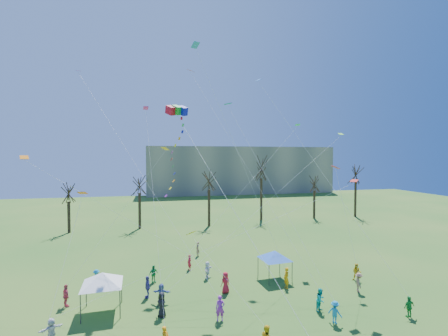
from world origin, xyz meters
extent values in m
cube|color=gray|center=(22.00, 82.00, 7.50)|extent=(60.00, 14.00, 15.00)
cylinder|color=black|center=(-18.66, 34.69, 2.43)|extent=(0.44, 0.44, 4.85)
cylinder|color=black|center=(-8.05, 35.28, 2.94)|extent=(0.44, 0.44, 5.88)
cylinder|color=black|center=(3.42, 34.62, 3.13)|extent=(0.44, 0.44, 6.25)
cylinder|color=black|center=(13.80, 37.47, 3.91)|extent=(0.44, 0.44, 7.82)
cylinder|color=black|center=(24.27, 36.76, 2.67)|extent=(0.44, 0.44, 5.35)
cylinder|color=black|center=(33.10, 36.62, 3.42)|extent=(0.44, 0.44, 6.85)
cube|color=red|center=(-4.22, 9.93, 15.85)|extent=(0.94, 1.17, 1.02)
cube|color=green|center=(-3.71, 9.93, 15.85)|extent=(0.94, 1.17, 1.02)
cube|color=#0E12B9|center=(-3.20, 9.93, 15.85)|extent=(0.94, 1.17, 1.02)
cylinder|color=white|center=(-0.57, 3.62, 8.65)|extent=(0.02, 0.02, 19.01)
cylinder|color=#3F3F44|center=(-10.81, 5.86, 1.07)|extent=(0.08, 0.08, 2.15)
cylinder|color=#3F3F44|center=(-8.16, 6.00, 1.07)|extent=(0.08, 0.08, 2.15)
cylinder|color=#3F3F44|center=(-10.96, 8.51, 1.07)|extent=(0.08, 0.08, 2.15)
cylinder|color=#3F3F44|center=(-8.31, 8.66, 1.07)|extent=(0.08, 0.08, 2.15)
pyramid|color=white|center=(-9.56, 7.26, 2.61)|extent=(4.08, 4.08, 0.92)
cylinder|color=#3F3F44|center=(4.56, 9.14, 0.97)|extent=(0.07, 0.07, 1.95)
cylinder|color=#3F3F44|center=(6.96, 9.38, 0.97)|extent=(0.07, 0.07, 1.95)
cylinder|color=#3F3F44|center=(4.32, 11.54, 0.97)|extent=(0.07, 0.07, 1.95)
cylinder|color=#3F3F44|center=(6.72, 11.78, 0.97)|extent=(0.07, 0.07, 1.95)
pyramid|color=blue|center=(5.64, 10.46, 2.37)|extent=(3.69, 3.69, 0.84)
imported|color=#1680B3|center=(6.81, 2.00, 0.80)|extent=(1.06, 1.18, 1.59)
imported|color=green|center=(12.63, 1.56, 0.78)|extent=(0.94, 0.46, 1.55)
imported|color=silver|center=(-12.13, 3.92, 0.78)|extent=(1.47, 1.14, 1.56)
imported|color=black|center=(-5.18, 5.64, 0.91)|extent=(0.92, 1.05, 1.81)
imported|color=purple|center=(-1.08, 4.14, 0.90)|extent=(0.72, 0.54, 1.81)
imported|color=#0BA7A0|center=(6.74, 3.84, 0.87)|extent=(1.06, 1.01, 1.73)
imported|color=#9F7256|center=(11.73, 6.13, 0.84)|extent=(1.01, 1.25, 1.69)
imported|color=#DE4A62|center=(-12.50, 8.78, 0.89)|extent=(0.92, 1.12, 1.78)
imported|color=#4C60A6|center=(-5.16, 7.85, 0.79)|extent=(1.54, 0.88, 1.58)
imported|color=red|center=(0.32, 8.54, 0.90)|extent=(1.04, 0.87, 1.81)
imported|color=orange|center=(5.88, 8.26, 0.93)|extent=(0.45, 0.68, 1.86)
imported|color=gold|center=(13.12, 8.33, 0.82)|extent=(1.01, 1.00, 1.65)
imported|color=#167AB2|center=(-10.87, 12.37, 0.78)|extent=(1.16, 0.94, 1.56)
imported|color=#1F9149|center=(-5.80, 12.18, 0.81)|extent=(1.01, 0.87, 1.63)
imported|color=white|center=(-0.64, 12.14, 0.81)|extent=(1.21, 1.53, 1.62)
imported|color=#524698|center=(-6.28, 9.08, 0.91)|extent=(0.47, 1.08, 1.82)
imported|color=red|center=(-2.14, 14.64, 0.80)|extent=(0.58, 0.69, 1.59)
imported|color=#996A53|center=(-0.71, 18.88, 0.87)|extent=(0.65, 0.75, 1.74)
cube|color=#FF530D|center=(-10.72, 6.63, 9.22)|extent=(0.63, 0.78, 0.26)
cylinder|color=white|center=(-11.17, 3.55, 5.26)|extent=(0.01, 0.01, 9.77)
cube|color=#DC24A5|center=(-6.41, 14.00, 16.59)|extent=(0.54, 0.65, 0.26)
cylinder|color=white|center=(-5.75, 7.61, 8.94)|extent=(0.01, 0.01, 19.66)
cube|color=yellow|center=(-3.13, 4.24, 6.47)|extent=(0.77, 0.78, 0.33)
cylinder|color=white|center=(-1.12, 2.05, 3.89)|extent=(0.01, 0.01, 7.63)
cube|color=teal|center=(1.37, 12.04, 16.96)|extent=(0.78, 0.61, 0.18)
cylinder|color=white|center=(4.09, 7.02, 9.13)|extent=(0.01, 0.01, 19.06)
cube|color=blue|center=(6.68, 18.50, 21.07)|extent=(0.84, 0.79, 0.36)
cylinder|color=white|center=(9.65, 10.03, 11.19)|extent=(0.01, 0.01, 26.41)
cube|color=red|center=(10.84, 5.73, 9.80)|extent=(0.90, 0.88, 0.19)
cylinder|color=white|center=(-0.64, 4.83, 5.55)|extent=(0.01, 0.01, 24.43)
cube|color=#72F239|center=(13.67, 12.10, 14.24)|extent=(0.53, 0.64, 0.24)
cylinder|color=white|center=(4.24, 8.87, 7.77)|extent=(0.01, 0.01, 23.54)
cube|color=#AF3299|center=(-13.51, 18.88, 21.05)|extent=(0.67, 0.78, 0.19)
cylinder|color=white|center=(-7.30, 11.51, 11.17)|extent=(0.01, 0.01, 27.31)
cube|color=#F5500C|center=(-1.38, 19.48, 21.95)|extent=(0.96, 0.94, 0.35)
cylinder|color=white|center=(2.68, 11.66, 11.63)|extent=(0.01, 0.01, 26.85)
cube|color=#DB244B|center=(9.86, 6.97, 10.91)|extent=(0.68, 0.56, 0.30)
cylinder|color=white|center=(10.80, 6.55, 6.10)|extent=(0.01, 0.01, 9.43)
cube|color=#FEA21A|center=(-4.70, 10.06, 12.54)|extent=(0.80, 0.80, 0.26)
cylinder|color=white|center=(-8.60, 9.42, 6.92)|extent=(0.01, 0.01, 13.42)
cube|color=#1AC4A3|center=(11.50, 17.85, 15.74)|extent=(0.71, 0.84, 0.16)
cylinder|color=white|center=(3.17, 12.85, 8.52)|extent=(0.01, 0.01, 23.97)
cube|color=orange|center=(-15.09, 8.41, 11.79)|extent=(0.78, 0.86, 0.30)
cylinder|color=white|center=(-7.38, 8.48, 6.54)|extent=(0.01, 0.01, 18.42)
cube|color=blue|center=(-2.33, 7.84, 20.83)|extent=(0.72, 0.78, 0.37)
cylinder|color=white|center=(1.77, 8.05, 11.07)|extent=(0.01, 0.01, 20.82)
camera|label=1|loc=(-5.63, -17.47, 11.84)|focal=25.00mm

